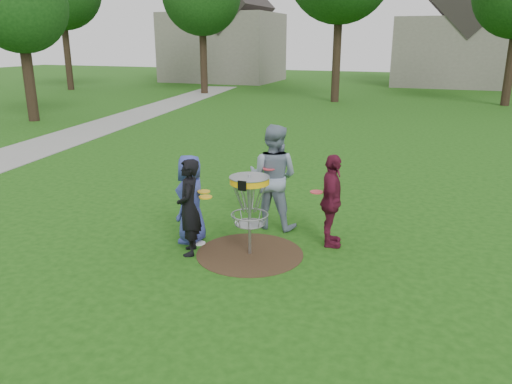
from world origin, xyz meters
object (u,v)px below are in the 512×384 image
(player_black, at_px, (189,207))
(disc_golf_basket, at_px, (250,196))
(player_blue, at_px, (191,199))
(player_grey, at_px, (273,177))
(player_maroon, at_px, (331,201))

(player_black, xyz_separation_m, disc_golf_basket, (0.95, 0.31, 0.21))
(player_blue, relative_size, player_grey, 0.79)
(player_black, xyz_separation_m, player_maroon, (2.12, 1.15, -0.00))
(player_grey, xyz_separation_m, disc_golf_basket, (0.05, -1.36, 0.03))
(player_blue, bearing_deg, player_grey, 130.84)
(player_blue, height_order, player_grey, player_grey)
(player_grey, distance_m, player_maroon, 1.34)
(player_grey, relative_size, disc_golf_basket, 1.43)
(player_grey, height_order, player_maroon, player_grey)
(player_black, height_order, disc_golf_basket, player_black)
(player_blue, xyz_separation_m, player_black, (0.22, -0.48, 0.03))
(player_maroon, bearing_deg, disc_golf_basket, 113.80)
(player_grey, bearing_deg, player_maroon, 159.43)
(disc_golf_basket, bearing_deg, player_maroon, 35.47)
(player_grey, bearing_deg, player_black, 63.99)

